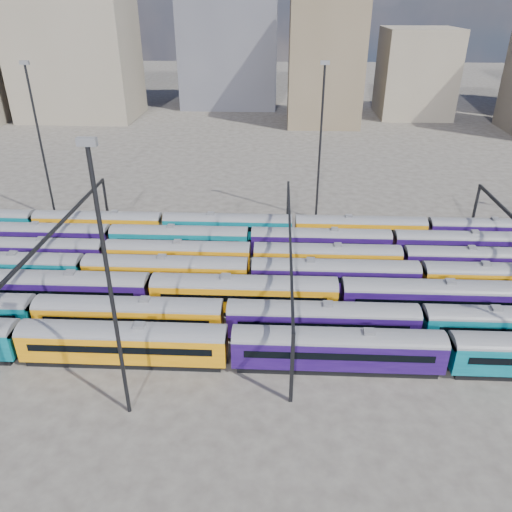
{
  "coord_description": "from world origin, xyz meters",
  "views": [
    {
      "loc": [
        8.37,
        -55.77,
        34.4
      ],
      "look_at": [
        5.59,
        3.82,
        3.0
      ],
      "focal_mm": 35.0,
      "sensor_mm": 36.0,
      "label": 1
    }
  ],
  "objects_px": {
    "rake_0": "(229,343)",
    "mast_2": "(109,282)",
    "rake_1": "(129,312)",
    "rake_2": "(58,286)"
  },
  "relations": [
    {
      "from": "rake_2",
      "to": "mast_2",
      "type": "distance_m",
      "value": 24.17
    },
    {
      "from": "rake_0",
      "to": "rake_1",
      "type": "xyz_separation_m",
      "value": [
        -11.76,
        5.0,
        -0.06
      ]
    },
    {
      "from": "rake_1",
      "to": "rake_2",
      "type": "bearing_deg",
      "value": 153.79
    },
    {
      "from": "rake_2",
      "to": "mast_2",
      "type": "xyz_separation_m",
      "value": [
        13.18,
        -17.0,
        11.03
      ]
    },
    {
      "from": "rake_0",
      "to": "rake_2",
      "type": "distance_m",
      "value": 24.09
    },
    {
      "from": "rake_0",
      "to": "mast_2",
      "type": "height_order",
      "value": "mast_2"
    },
    {
      "from": "rake_0",
      "to": "rake_1",
      "type": "relative_size",
      "value": 1.23
    },
    {
      "from": "rake_0",
      "to": "rake_1",
      "type": "distance_m",
      "value": 12.78
    },
    {
      "from": "rake_1",
      "to": "rake_2",
      "type": "xyz_separation_m",
      "value": [
        -10.16,
        5.0,
        0.16
      ]
    },
    {
      "from": "rake_1",
      "to": "mast_2",
      "type": "xyz_separation_m",
      "value": [
        3.02,
        -12.0,
        11.19
      ]
    }
  ]
}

